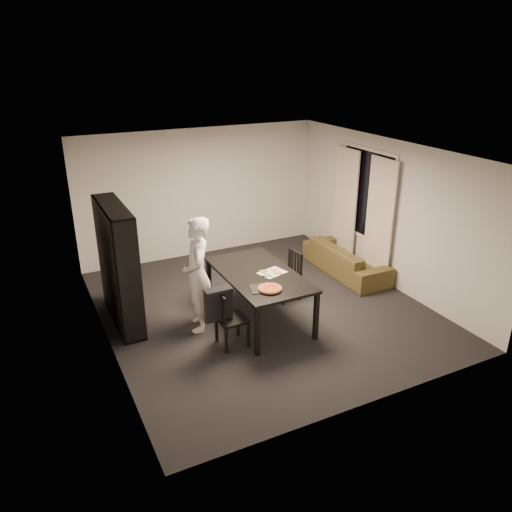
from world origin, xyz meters
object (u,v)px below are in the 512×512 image
chair_left (227,315)px  baking_tray (264,288)px  sofa (346,259)px  person (198,275)px  pepperoni_pizza (270,288)px  bookshelf (118,266)px  chair_right (290,272)px  dining_table (259,277)px

chair_left → baking_tray: chair_left is taller
chair_left → sofa: 3.35m
person → baking_tray: (0.76, -0.69, -0.08)m
chair_left → pepperoni_pizza: chair_left is taller
bookshelf → chair_right: bookshelf is taller
person → sofa: bearing=119.2°
baking_tray → sofa: baking_tray is taller
chair_right → sofa: size_ratio=0.43×
bookshelf → dining_table: size_ratio=0.99×
pepperoni_pizza → chair_left: bearing=171.4°
person → chair_left: bearing=31.7°
chair_left → baking_tray: size_ratio=2.19×
dining_table → bookshelf: bearing=154.9°
dining_table → chair_right: chair_right is taller
baking_tray → pepperoni_pizza: bearing=-57.2°
sofa → pepperoni_pizza: bearing=120.8°
bookshelf → dining_table: bearing=-25.1°
person → pepperoni_pizza: (0.81, -0.77, -0.06)m
chair_left → pepperoni_pizza: size_ratio=2.51×
bookshelf → chair_left: bearing=-50.1°
baking_tray → sofa: size_ratio=0.21×
chair_left → chair_right: 1.84m
dining_table → chair_left: bearing=-146.9°
dining_table → sofa: 2.49m
person → chair_right: bearing=115.9°
baking_tray → person: bearing=137.6°
dining_table → baking_tray: size_ratio=4.82×
person → sofa: (3.23, 0.67, -0.61)m
sofa → dining_table: bearing=110.3°
bookshelf → chair_left: 1.89m
bookshelf → pepperoni_pizza: 2.36m
chair_right → baking_tray: (-1.00, -0.95, 0.33)m
dining_table → sofa: (2.30, 0.85, -0.45)m
bookshelf → dining_table: (1.94, -0.91, -0.22)m
baking_tray → chair_right: bearing=43.7°
pepperoni_pizza → baking_tray: bearing=122.8°
chair_left → baking_tray: 0.66m
dining_table → chair_left: chair_left is taller
person → pepperoni_pizza: 1.12m
chair_left → chair_right: bearing=-60.5°
dining_table → sofa: dining_table is taller
baking_tray → pepperoni_pizza: 0.10m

